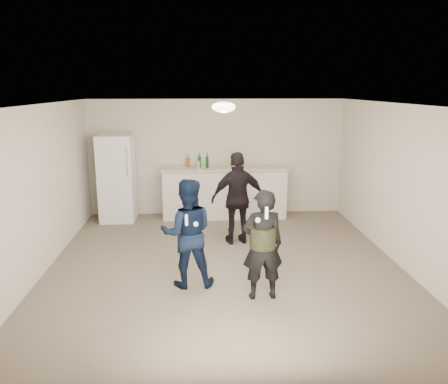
{
  "coord_description": "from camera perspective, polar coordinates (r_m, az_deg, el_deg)",
  "views": [
    {
      "loc": [
        -0.4,
        -6.4,
        2.75
      ],
      "look_at": [
        0.0,
        0.2,
        1.15
      ],
      "focal_mm": 35.0,
      "sensor_mm": 36.0,
      "label": 1
    }
  ],
  "objects": [
    {
      "name": "floor",
      "position": [
        6.98,
        0.1,
        -9.61
      ],
      "size": [
        6.0,
        6.0,
        0.0
      ],
      "primitive_type": "plane",
      "color": "#6B5B4C",
      "rests_on": "ground"
    },
    {
      "name": "ceiling",
      "position": [
        6.42,
        0.11,
        11.37
      ],
      "size": [
        6.0,
        6.0,
        0.0
      ],
      "primitive_type": "plane",
      "rotation": [
        3.14,
        0.0,
        0.0
      ],
      "color": "silver",
      "rests_on": "wall_back"
    },
    {
      "name": "wall_back",
      "position": [
        9.53,
        -1.01,
        4.53
      ],
      "size": [
        6.0,
        0.0,
        6.0
      ],
      "primitive_type": "plane",
      "rotation": [
        1.57,
        0.0,
        0.0
      ],
      "color": "beige",
      "rests_on": "floor"
    },
    {
      "name": "wall_front",
      "position": [
        3.74,
        2.98,
        -10.05
      ],
      "size": [
        6.0,
        0.0,
        6.0
      ],
      "primitive_type": "plane",
      "rotation": [
        -1.57,
        0.0,
        0.0
      ],
      "color": "beige",
      "rests_on": "floor"
    },
    {
      "name": "wall_left",
      "position": [
        6.98,
        -23.04,
        0.1
      ],
      "size": [
        0.0,
        6.0,
        6.0
      ],
      "primitive_type": "plane",
      "rotation": [
        1.57,
        0.0,
        1.57
      ],
      "color": "beige",
      "rests_on": "floor"
    },
    {
      "name": "wall_right",
      "position": [
        7.29,
        22.23,
        0.7
      ],
      "size": [
        0.0,
        6.0,
        6.0
      ],
      "primitive_type": "plane",
      "rotation": [
        1.57,
        0.0,
        -1.57
      ],
      "color": "beige",
      "rests_on": "floor"
    },
    {
      "name": "counter",
      "position": [
        9.36,
        0.06,
        -0.17
      ],
      "size": [
        2.6,
        0.56,
        1.05
      ],
      "primitive_type": "cube",
      "color": "silver",
      "rests_on": "floor"
    },
    {
      "name": "counter_top",
      "position": [
        9.24,
        0.06,
        3.12
      ],
      "size": [
        2.68,
        0.64,
        0.04
      ],
      "primitive_type": "cube",
      "color": "beige",
      "rests_on": "counter"
    },
    {
      "name": "fridge",
      "position": [
        9.34,
        -13.78,
        1.78
      ],
      "size": [
        0.7,
        0.7,
        1.8
      ],
      "primitive_type": "cube",
      "color": "white",
      "rests_on": "floor"
    },
    {
      "name": "fridge_handle",
      "position": [
        8.86,
        -12.56,
        3.85
      ],
      "size": [
        0.02,
        0.02,
        0.6
      ],
      "primitive_type": "cylinder",
      "color": "silver",
      "rests_on": "fridge"
    },
    {
      "name": "ceiling_dome",
      "position": [
        6.72,
        -0.05,
        11.04
      ],
      "size": [
        0.36,
        0.36,
        0.16
      ],
      "primitive_type": "ellipsoid",
      "color": "white",
      "rests_on": "ceiling"
    },
    {
      "name": "shaker",
      "position": [
        9.07,
        -3.38,
        3.57
      ],
      "size": [
        0.08,
        0.08,
        0.17
      ],
      "primitive_type": "cylinder",
      "color": "silver",
      "rests_on": "counter_top"
    },
    {
      "name": "man",
      "position": [
        6.1,
        -4.81,
        -5.38
      ],
      "size": [
        0.77,
        0.61,
        1.54
      ],
      "primitive_type": "imported",
      "rotation": [
        0.0,
        0.0,
        3.18
      ],
      "color": "#102243",
      "rests_on": "floor"
    },
    {
      "name": "woman",
      "position": [
        5.74,
        5.07,
        -6.89
      ],
      "size": [
        0.57,
        0.4,
        1.49
      ],
      "primitive_type": "imported",
      "rotation": [
        0.0,
        0.0,
        3.22
      ],
      "color": "black",
      "rests_on": "floor"
    },
    {
      "name": "camo_shorts",
      "position": [
        5.71,
        5.09,
        -5.89
      ],
      "size": [
        0.34,
        0.34,
        0.28
      ],
      "primitive_type": "cylinder",
      "color": "#2A3518",
      "rests_on": "woman"
    },
    {
      "name": "spectator",
      "position": [
        7.72,
        1.86,
        -0.84
      ],
      "size": [
        1.02,
        0.56,
        1.65
      ],
      "primitive_type": "imported",
      "rotation": [
        0.0,
        0.0,
        3.31
      ],
      "color": "black",
      "rests_on": "floor"
    },
    {
      "name": "remote_man",
      "position": [
        5.75,
        -4.92,
        -3.64
      ],
      "size": [
        0.04,
        0.04,
        0.15
      ],
      "primitive_type": "cube",
      "color": "white",
      "rests_on": "man"
    },
    {
      "name": "nunchuk_man",
      "position": [
        5.8,
        -3.71,
        -4.2
      ],
      "size": [
        0.07,
        0.07,
        0.07
      ],
      "primitive_type": "sphere",
      "color": "white",
      "rests_on": "man"
    },
    {
      "name": "remote_woman",
      "position": [
        5.35,
        5.57,
        -2.74
      ],
      "size": [
        0.04,
        0.04,
        0.15
      ],
      "primitive_type": "cube",
      "color": "white",
      "rests_on": "woman"
    },
    {
      "name": "nunchuk_woman",
      "position": [
        5.39,
        4.44,
        -3.69
      ],
      "size": [
        0.07,
        0.07,
        0.07
      ],
      "primitive_type": "sphere",
      "color": "silver",
      "rests_on": "woman"
    },
    {
      "name": "bottle_cluster",
      "position": [
        9.27,
        -2.19,
        3.97
      ],
      "size": [
        1.01,
        0.27,
        0.24
      ],
      "color": "#175023",
      "rests_on": "counter_top"
    }
  ]
}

